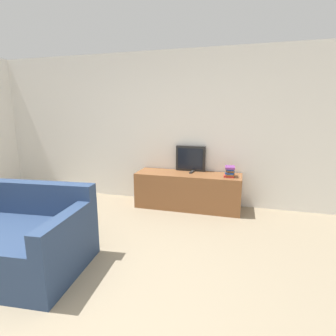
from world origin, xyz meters
name	(u,v)px	position (x,y,z in m)	size (l,w,h in m)	color
ground_plane	(32,315)	(0.00, 0.00, 0.00)	(14.00, 14.00, 0.00)	gray
wall_back	(152,129)	(0.00, 3.03, 1.30)	(9.00, 0.06, 2.60)	white
tv_stand	(188,191)	(0.73, 2.71, 0.30)	(1.73, 0.53, 0.59)	brown
television	(191,158)	(0.72, 2.94, 0.81)	(0.51, 0.09, 0.43)	black
couch	(5,241)	(-0.75, 0.50, 0.29)	(1.72, 1.12, 0.82)	navy
book_stack	(230,172)	(1.40, 2.68, 0.67)	(0.17, 0.23, 0.16)	#B72D28
remote_on_stand	(192,172)	(0.78, 2.79, 0.60)	(0.06, 0.18, 0.02)	#2D2D2D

